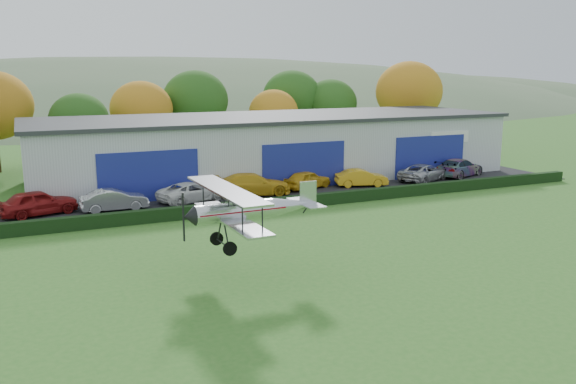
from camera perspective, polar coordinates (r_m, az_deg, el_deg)
name	(u,v)px	position (r m, az deg, el deg)	size (l,w,h in m)	color
ground	(423,291)	(26.00, 12.77, -9.19)	(300.00, 300.00, 0.00)	#2F6720
apron	(286,192)	(45.00, -0.22, -0.04)	(48.00, 9.00, 0.05)	black
hedge	(314,200)	(40.68, 2.52, -0.77)	(46.00, 0.60, 0.80)	black
hangar	(274,146)	(51.68, -1.34, 4.43)	(40.60, 12.60, 5.30)	#B2B7BC
tree_belt	(188,105)	(62.04, -9.52, 8.21)	(75.70, 13.22, 10.12)	#3D2614
distant_hills	(69,159)	(161.17, -20.20, 2.98)	(430.00, 196.00, 56.00)	#4C6642
car_0	(38,203)	(40.90, -22.81, -0.94)	(1.93, 4.80, 1.64)	maroon
car_1	(114,200)	(40.59, -16.30, -0.74)	(1.50, 4.31, 1.42)	silver
car_2	(192,192)	(42.20, -9.19, 0.01)	(2.28, 4.95, 1.37)	silver
car_3	(253,184)	(43.82, -3.39, 0.74)	(2.27, 5.58, 1.62)	gold
car_4	(307,180)	(46.23, 1.85, 1.19)	(1.68, 4.17, 1.42)	gold
car_5	(361,178)	(47.53, 7.04, 1.36)	(1.44, 4.12, 1.36)	gold
car_6	(424,172)	(50.74, 12.87, 1.84)	(2.37, 5.13, 1.43)	silver
car_7	(460,167)	(53.75, 16.10, 2.28)	(2.16, 5.31, 1.54)	gray
biplane	(247,208)	(25.78, -3.99, -1.56)	(6.25, 7.13, 2.68)	silver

